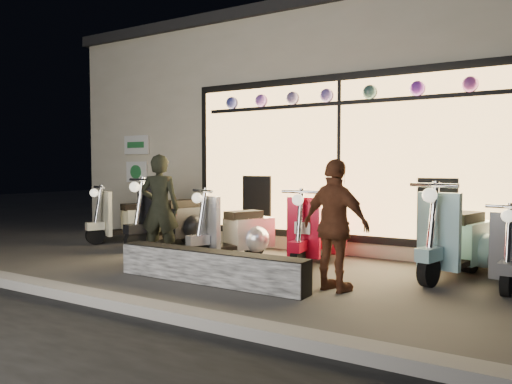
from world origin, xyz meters
TOP-DOWN VIEW (x-y plane):
  - ground at (0.00, 0.00)m, footprint 40.00×40.00m
  - kerb at (0.00, -2.00)m, footprint 40.00×0.25m
  - shop_building at (0.00, 4.98)m, footprint 10.20×6.23m
  - graffiti_barrier at (0.18, -0.65)m, footprint 2.59×0.28m
  - scooter_silver at (-0.41, 0.94)m, footprint 0.83×1.42m
  - scooter_red at (0.73, 1.25)m, footprint 0.55×1.47m
  - scooter_black at (-1.97, 1.30)m, footprint 0.78×1.63m
  - scooter_cream at (-3.07, 1.35)m, footprint 0.84×1.38m
  - scooter_blue at (2.70, 1.36)m, footprint 0.79×1.64m
  - man at (-1.33, 0.14)m, footprint 0.69×0.59m
  - woman at (1.62, -0.22)m, footprint 0.95×0.58m

SIDE VIEW (x-z plane):
  - ground at x=0.00m, z-range 0.00..0.00m
  - kerb at x=0.00m, z-range 0.00..0.12m
  - graffiti_barrier at x=0.18m, z-range 0.00..0.40m
  - scooter_cream at x=-3.07m, z-range -0.10..0.91m
  - scooter_silver at x=-0.41m, z-range -0.10..0.93m
  - scooter_red at x=0.73m, z-range -0.10..0.95m
  - scooter_black at x=-1.97m, z-range -0.11..1.05m
  - scooter_blue at x=2.70m, z-range -0.11..1.05m
  - woman at x=1.62m, z-range 0.00..1.50m
  - man at x=-1.33m, z-range 0.00..1.60m
  - shop_building at x=0.00m, z-range 0.00..4.20m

